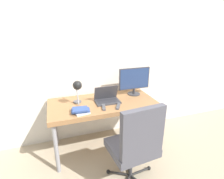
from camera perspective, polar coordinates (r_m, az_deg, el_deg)
name	(u,v)px	position (r m, az deg, el deg)	size (l,w,h in m)	color
ground_plane	(111,162)	(2.57, -0.40, -22.59)	(12.00, 12.00, 0.00)	tan
wall_back	(94,57)	(2.67, -5.78, 10.42)	(8.00, 0.05, 2.60)	silver
desk	(103,106)	(2.47, -3.03, -5.44)	(1.47, 0.71, 0.75)	#996B42
laptop	(107,98)	(2.43, -1.63, -2.96)	(0.33, 0.22, 0.22)	#38383D
monitor	(134,80)	(2.66, 7.30, 3.03)	(0.49, 0.19, 0.41)	#333338
desk_lamp	(77,88)	(2.28, -11.25, 0.63)	(0.12, 0.24, 0.35)	#4C4C51
office_chair	(136,143)	(1.98, 7.80, -16.96)	(0.57, 0.57, 1.02)	black
book_stack	(81,111)	(2.17, -10.19, -6.77)	(0.23, 0.20, 0.06)	silver
tv_remote	(104,107)	(2.26, -2.71, -5.79)	(0.08, 0.17, 0.02)	#4C4C51
media_remote	(118,106)	(2.29, 2.04, -5.50)	(0.12, 0.17, 0.02)	#4C4C51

